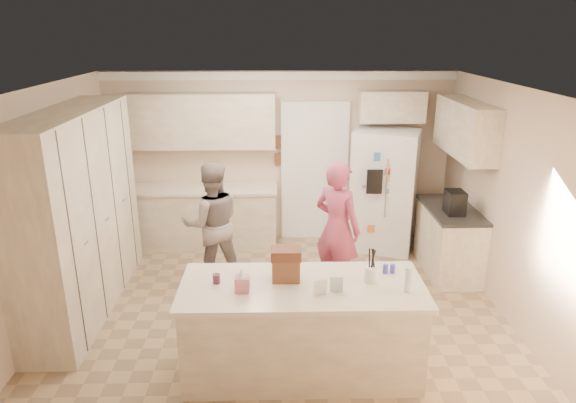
{
  "coord_description": "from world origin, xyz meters",
  "views": [
    {
      "loc": [
        -0.03,
        -5.36,
        3.19
      ],
      "look_at": [
        0.1,
        0.35,
        1.25
      ],
      "focal_mm": 32.0,
      "sensor_mm": 36.0,
      "label": 1
    }
  ],
  "objects_px": {
    "coffee_maker": "(455,202)",
    "island_base": "(302,330)",
    "refrigerator": "(384,191)",
    "tissue_box": "(242,284)",
    "utensil_crock": "(371,274)",
    "teen_girl": "(337,228)",
    "dollhouse_body": "(286,269)",
    "teen_boy": "(212,223)"
  },
  "relations": [
    {
      "from": "coffee_maker",
      "to": "island_base",
      "type": "xyz_separation_m",
      "value": [
        -2.05,
        -1.9,
        -0.63
      ]
    },
    {
      "from": "refrigerator",
      "to": "tissue_box",
      "type": "relative_size",
      "value": 12.86
    },
    {
      "from": "refrigerator",
      "to": "utensil_crock",
      "type": "bearing_deg",
      "value": -84.42
    },
    {
      "from": "teen_girl",
      "to": "dollhouse_body",
      "type": "bearing_deg",
      "value": 104.98
    },
    {
      "from": "refrigerator",
      "to": "utensil_crock",
      "type": "height_order",
      "value": "refrigerator"
    },
    {
      "from": "utensil_crock",
      "to": "teen_boy",
      "type": "xyz_separation_m",
      "value": [
        -1.72,
        1.85,
        -0.19
      ]
    },
    {
      "from": "tissue_box",
      "to": "teen_girl",
      "type": "distance_m",
      "value": 1.99
    },
    {
      "from": "refrigerator",
      "to": "dollhouse_body",
      "type": "relative_size",
      "value": 6.92
    },
    {
      "from": "coffee_maker",
      "to": "teen_girl",
      "type": "height_order",
      "value": "teen_girl"
    },
    {
      "from": "coffee_maker",
      "to": "tissue_box",
      "type": "distance_m",
      "value": 3.28
    },
    {
      "from": "refrigerator",
      "to": "teen_boy",
      "type": "xyz_separation_m",
      "value": [
        -2.42,
        -1.04,
        -0.09
      ]
    },
    {
      "from": "refrigerator",
      "to": "coffee_maker",
      "type": "xyz_separation_m",
      "value": [
        0.7,
        -1.04,
        0.17
      ]
    },
    {
      "from": "utensil_crock",
      "to": "dollhouse_body",
      "type": "bearing_deg",
      "value": 176.42
    },
    {
      "from": "island_base",
      "to": "teen_girl",
      "type": "xyz_separation_m",
      "value": [
        0.51,
        1.58,
        0.41
      ]
    },
    {
      "from": "island_base",
      "to": "tissue_box",
      "type": "distance_m",
      "value": 0.79
    },
    {
      "from": "island_base",
      "to": "teen_girl",
      "type": "relative_size",
      "value": 1.29
    },
    {
      "from": "dollhouse_body",
      "to": "teen_boy",
      "type": "distance_m",
      "value": 2.03
    },
    {
      "from": "coffee_maker",
      "to": "island_base",
      "type": "distance_m",
      "value": 2.87
    },
    {
      "from": "coffee_maker",
      "to": "teen_boy",
      "type": "height_order",
      "value": "teen_boy"
    },
    {
      "from": "island_base",
      "to": "dollhouse_body",
      "type": "distance_m",
      "value": 0.62
    },
    {
      "from": "refrigerator",
      "to": "utensil_crock",
      "type": "xyz_separation_m",
      "value": [
        -0.7,
        -2.89,
        0.1
      ]
    },
    {
      "from": "coffee_maker",
      "to": "island_base",
      "type": "relative_size",
      "value": 0.14
    },
    {
      "from": "tissue_box",
      "to": "dollhouse_body",
      "type": "distance_m",
      "value": 0.45
    },
    {
      "from": "coffee_maker",
      "to": "dollhouse_body",
      "type": "bearing_deg",
      "value": -140.71
    },
    {
      "from": "coffee_maker",
      "to": "teen_girl",
      "type": "bearing_deg",
      "value": -168.33
    },
    {
      "from": "coffee_maker",
      "to": "utensil_crock",
      "type": "bearing_deg",
      "value": -127.12
    },
    {
      "from": "coffee_maker",
      "to": "island_base",
      "type": "bearing_deg",
      "value": -137.17
    },
    {
      "from": "island_base",
      "to": "coffee_maker",
      "type": "bearing_deg",
      "value": 42.83
    },
    {
      "from": "refrigerator",
      "to": "teen_girl",
      "type": "xyz_separation_m",
      "value": [
        -0.84,
        -1.36,
        -0.05
      ]
    },
    {
      "from": "teen_boy",
      "to": "teen_girl",
      "type": "relative_size",
      "value": 0.95
    },
    {
      "from": "dollhouse_body",
      "to": "tissue_box",
      "type": "bearing_deg",
      "value": -153.43
    },
    {
      "from": "island_base",
      "to": "tissue_box",
      "type": "xyz_separation_m",
      "value": [
        -0.55,
        -0.1,
        0.56
      ]
    },
    {
      "from": "tissue_box",
      "to": "utensil_crock",
      "type": "bearing_deg",
      "value": 7.13
    },
    {
      "from": "tissue_box",
      "to": "teen_boy",
      "type": "xyz_separation_m",
      "value": [
        -0.52,
        2.0,
        -0.19
      ]
    },
    {
      "from": "utensil_crock",
      "to": "dollhouse_body",
      "type": "distance_m",
      "value": 0.8
    },
    {
      "from": "island_base",
      "to": "teen_boy",
      "type": "relative_size",
      "value": 1.36
    },
    {
      "from": "coffee_maker",
      "to": "teen_girl",
      "type": "relative_size",
      "value": 0.18
    },
    {
      "from": "island_base",
      "to": "utensil_crock",
      "type": "relative_size",
      "value": 14.67
    },
    {
      "from": "dollhouse_body",
      "to": "teen_girl",
      "type": "bearing_deg",
      "value": 66.02
    },
    {
      "from": "coffee_maker",
      "to": "dollhouse_body",
      "type": "height_order",
      "value": "coffee_maker"
    },
    {
      "from": "utensil_crock",
      "to": "dollhouse_body",
      "type": "height_order",
      "value": "dollhouse_body"
    },
    {
      "from": "refrigerator",
      "to": "dollhouse_body",
      "type": "xyz_separation_m",
      "value": [
        -1.5,
        -2.84,
        0.14
      ]
    }
  ]
}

